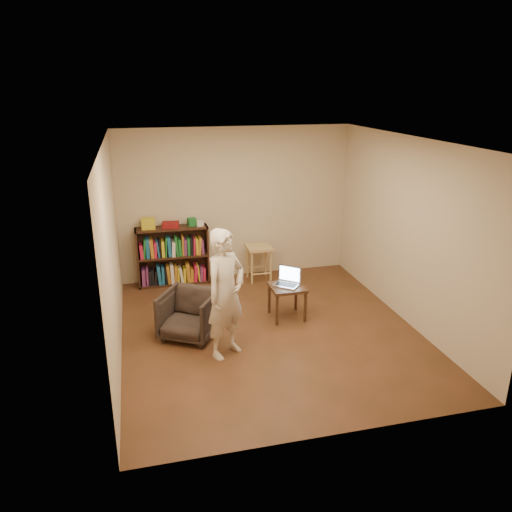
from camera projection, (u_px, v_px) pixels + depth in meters
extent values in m
plane|color=#412A15|center=(269.00, 331.00, 6.95)|extent=(4.50, 4.50, 0.00)
plane|color=silver|center=(271.00, 141.00, 6.09)|extent=(4.50, 4.50, 0.00)
plane|color=beige|center=(236.00, 204.00, 8.58)|extent=(4.00, 0.00, 4.00)
plane|color=beige|center=(112.00, 254.00, 6.07)|extent=(0.00, 4.50, 4.50)
plane|color=beige|center=(408.00, 232.00, 6.97)|extent=(0.00, 4.50, 4.50)
cube|color=black|center=(138.00, 259.00, 8.30)|extent=(0.03, 0.30, 1.00)
cube|color=black|center=(207.00, 253.00, 8.57)|extent=(0.03, 0.30, 1.00)
cube|color=black|center=(172.00, 253.00, 8.56)|extent=(1.20, 0.02, 1.00)
cube|color=black|center=(174.00, 282.00, 8.59)|extent=(1.20, 0.30, 0.03)
cube|color=black|center=(173.00, 256.00, 8.43)|extent=(1.14, 0.30, 0.03)
cube|color=black|center=(171.00, 228.00, 8.28)|extent=(1.20, 0.30, 0.03)
cube|color=gold|center=(148.00, 224.00, 8.16)|extent=(0.23, 0.17, 0.18)
cube|color=maroon|center=(171.00, 225.00, 8.25)|extent=(0.30, 0.24, 0.09)
cube|color=#1B662A|center=(192.00, 222.00, 8.36)|extent=(0.15, 0.15, 0.13)
cube|color=silver|center=(200.00, 223.00, 8.35)|extent=(0.12, 0.12, 0.09)
cube|color=tan|center=(259.00, 247.00, 8.57)|extent=(0.42, 0.42, 0.04)
cylinder|color=tan|center=(252.00, 268.00, 8.48)|extent=(0.04, 0.04, 0.57)
cylinder|color=tan|center=(271.00, 267.00, 8.56)|extent=(0.04, 0.04, 0.57)
cylinder|color=tan|center=(247.00, 262.00, 8.79)|extent=(0.04, 0.04, 0.57)
cylinder|color=tan|center=(266.00, 260.00, 8.86)|extent=(0.04, 0.04, 0.57)
imported|color=#312520|center=(189.00, 315.00, 6.70)|extent=(0.96, 0.96, 0.65)
cube|color=black|center=(287.00, 287.00, 7.20)|extent=(0.48, 0.48, 0.04)
cylinder|color=black|center=(277.00, 310.00, 7.05)|extent=(0.04, 0.04, 0.45)
cylinder|color=black|center=(305.00, 307.00, 7.14)|extent=(0.04, 0.04, 0.45)
cylinder|color=black|center=(269.00, 299.00, 7.43)|extent=(0.04, 0.04, 0.45)
cylinder|color=black|center=(296.00, 296.00, 7.53)|extent=(0.04, 0.04, 0.45)
cube|color=#ADACB1|center=(286.00, 285.00, 7.20)|extent=(0.43, 0.42, 0.02)
cube|color=black|center=(286.00, 284.00, 7.20)|extent=(0.31, 0.30, 0.00)
cube|color=#ADACB1|center=(290.00, 274.00, 7.27)|extent=(0.28, 0.24, 0.25)
cube|color=#A4C3E6|center=(290.00, 274.00, 7.27)|extent=(0.24, 0.21, 0.20)
imported|color=beige|center=(226.00, 294.00, 6.10)|extent=(0.72, 0.67, 1.65)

